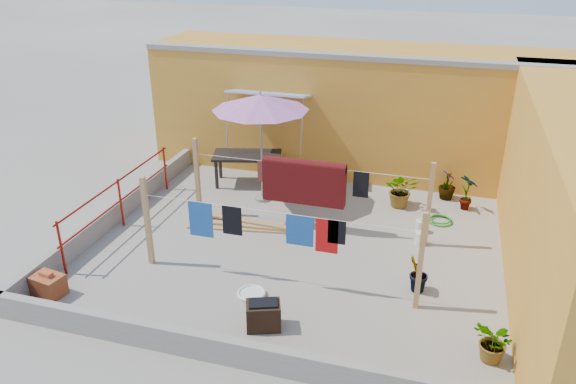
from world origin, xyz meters
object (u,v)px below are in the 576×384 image
at_px(white_basin, 251,294).
at_px(water_jug_b, 420,238).
at_px(brazier, 263,315).
at_px(plant_back_a, 401,190).
at_px(outdoor_table, 247,157).
at_px(brick_stack, 48,285).
at_px(patio_umbrella, 261,103).
at_px(green_hose, 440,220).
at_px(water_jug_a, 420,226).

distance_m(white_basin, water_jug_b, 3.80).
relative_size(brazier, plant_back_a, 0.77).
xyz_separation_m(outdoor_table, brick_stack, (-1.66, -5.57, -0.51)).
distance_m(patio_umbrella, brick_stack, 5.73).
height_order(water_jug_b, green_hose, water_jug_b).
bearing_deg(plant_back_a, green_hose, -30.07).
distance_m(brazier, water_jug_b, 4.09).
bearing_deg(outdoor_table, patio_umbrella, -50.13).
bearing_deg(patio_umbrella, water_jug_a, -9.09).
relative_size(white_basin, water_jug_b, 1.65).
height_order(water_jug_b, plant_back_a, plant_back_a).
bearing_deg(water_jug_b, green_hose, 72.26).
height_order(brazier, green_hose, brazier).
distance_m(brazier, plant_back_a, 5.37).
xyz_separation_m(brazier, white_basin, (-0.48, 0.76, -0.19)).
height_order(patio_umbrella, outdoor_table, patio_umbrella).
height_order(outdoor_table, brazier, outdoor_table).
height_order(outdoor_table, plant_back_a, plant_back_a).
bearing_deg(white_basin, plant_back_a, 64.16).
xyz_separation_m(patio_umbrella, brazier, (1.57, -4.56, -2.13)).
bearing_deg(green_hose, patio_umbrella, -179.91).
relative_size(patio_umbrella, brazier, 4.12).
bearing_deg(water_jug_a, green_hose, 56.69).
xyz_separation_m(patio_umbrella, water_jug_a, (3.74, -0.60, -2.23)).
height_order(brick_stack, white_basin, brick_stack).
distance_m(brick_stack, white_basin, 3.55).
xyz_separation_m(outdoor_table, brazier, (2.24, -5.36, -0.47)).
bearing_deg(plant_back_a, outdoor_table, 176.39).
xyz_separation_m(brazier, green_hose, (2.57, 4.57, -0.20)).
bearing_deg(brick_stack, outdoor_table, 73.41).
bearing_deg(brick_stack, brazier, 3.10).
relative_size(outdoor_table, white_basin, 3.64).
distance_m(brick_stack, water_jug_a, 7.36).
bearing_deg(water_jug_a, patio_umbrella, 170.91).
height_order(patio_umbrella, water_jug_b, patio_umbrella).
xyz_separation_m(patio_umbrella, brick_stack, (-2.32, -4.78, -2.16)).
relative_size(patio_umbrella, plant_back_a, 3.16).
bearing_deg(brazier, white_basin, 122.59).
relative_size(brazier, green_hose, 1.17).
xyz_separation_m(brick_stack, plant_back_a, (5.52, 5.32, 0.22)).
bearing_deg(outdoor_table, white_basin, -69.15).
bearing_deg(patio_umbrella, water_jug_b, -16.59).
relative_size(brick_stack, white_basin, 1.17).
height_order(brick_stack, plant_back_a, plant_back_a).
height_order(brazier, white_basin, brazier).
height_order(green_hose, plant_back_a, plant_back_a).
xyz_separation_m(patio_umbrella, water_jug_b, (3.78, -1.12, -2.23)).
xyz_separation_m(white_basin, plant_back_a, (2.11, 4.36, 0.37)).
bearing_deg(green_hose, water_jug_b, -107.74).
distance_m(white_basin, water_jug_a, 4.16).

